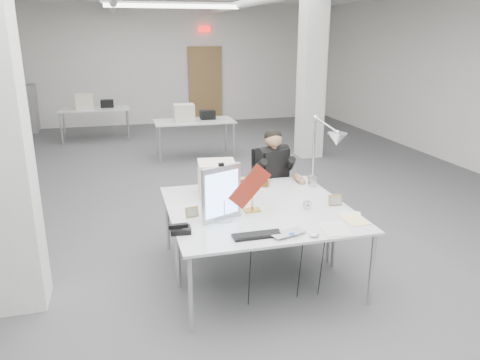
% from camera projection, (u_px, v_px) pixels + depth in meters
% --- Properties ---
extents(room_shell, '(10.04, 14.04, 3.24)m').
position_uv_depth(room_shell, '(215.00, 90.00, 6.48)').
color(room_shell, '#474749').
rests_on(room_shell, ground).
extents(desk_main, '(1.80, 0.90, 0.02)m').
position_uv_depth(desk_main, '(272.00, 225.00, 4.34)').
color(desk_main, silver).
rests_on(desk_main, room_shell).
extents(desk_second, '(1.80, 0.90, 0.02)m').
position_uv_depth(desk_second, '(246.00, 194.00, 5.16)').
color(desk_second, silver).
rests_on(desk_second, room_shell).
extents(bg_desk_a, '(1.60, 0.80, 0.02)m').
position_uv_depth(bg_desk_a, '(194.00, 121.00, 9.45)').
color(bg_desk_a, silver).
rests_on(bg_desk_a, room_shell).
extents(bg_desk_b, '(1.60, 0.80, 0.02)m').
position_uv_depth(bg_desk_b, '(94.00, 109.00, 10.99)').
color(bg_desk_b, silver).
rests_on(bg_desk_b, room_shell).
extents(filing_cabinet, '(0.45, 0.55, 1.20)m').
position_uv_depth(filing_cabinet, '(27.00, 109.00, 11.94)').
color(filing_cabinet, gray).
rests_on(filing_cabinet, room_shell).
extents(office_chair, '(0.73, 0.73, 1.17)m').
position_uv_depth(office_chair, '(271.00, 187.00, 5.89)').
color(office_chair, black).
rests_on(office_chair, room_shell).
extents(seated_person, '(0.60, 0.68, 0.84)m').
position_uv_depth(seated_person, '(273.00, 164.00, 5.75)').
color(seated_person, black).
rests_on(seated_person, office_chair).
extents(monitor, '(0.41, 0.21, 0.53)m').
position_uv_depth(monitor, '(222.00, 193.00, 4.36)').
color(monitor, '#B3B3B8').
rests_on(monitor, desk_main).
extents(pennant, '(0.41, 0.06, 0.44)m').
position_uv_depth(pennant, '(250.00, 187.00, 4.37)').
color(pennant, maroon).
rests_on(pennant, monitor).
extents(keyboard, '(0.44, 0.15, 0.02)m').
position_uv_depth(keyboard, '(257.00, 235.00, 4.06)').
color(keyboard, black).
rests_on(keyboard, desk_main).
extents(laptop, '(0.37, 0.30, 0.03)m').
position_uv_depth(laptop, '(292.00, 236.00, 4.05)').
color(laptop, silver).
rests_on(laptop, desk_main).
extents(mouse, '(0.11, 0.09, 0.04)m').
position_uv_depth(mouse, '(314.00, 235.00, 4.05)').
color(mouse, silver).
rests_on(mouse, desk_main).
extents(bankers_lamp, '(0.31, 0.20, 0.32)m').
position_uv_depth(bankers_lamp, '(252.00, 196.00, 4.60)').
color(bankers_lamp, '#E2C546').
rests_on(bankers_lamp, desk_main).
extents(desk_phone, '(0.19, 0.18, 0.05)m').
position_uv_depth(desk_phone, '(181.00, 230.00, 4.14)').
color(desk_phone, black).
rests_on(desk_phone, desk_main).
extents(picture_frame_left, '(0.13, 0.06, 0.10)m').
position_uv_depth(picture_frame_left, '(192.00, 212.00, 4.48)').
color(picture_frame_left, '#A58247').
rests_on(picture_frame_left, desk_main).
extents(picture_frame_right, '(0.15, 0.04, 0.11)m').
position_uv_depth(picture_frame_right, '(335.00, 200.00, 4.78)').
color(picture_frame_right, '#AA7B49').
rests_on(picture_frame_right, desk_main).
extents(desk_clock, '(0.09, 0.03, 0.09)m').
position_uv_depth(desk_clock, '(307.00, 204.00, 4.69)').
color(desk_clock, '#A4A4A9').
rests_on(desk_clock, desk_main).
extents(paper_stack_a, '(0.29, 0.37, 0.01)m').
position_uv_depth(paper_stack_a, '(335.00, 229.00, 4.21)').
color(paper_stack_a, silver).
rests_on(paper_stack_a, desk_main).
extents(paper_stack_b, '(0.21, 0.28, 0.01)m').
position_uv_depth(paper_stack_b, '(355.00, 220.00, 4.41)').
color(paper_stack_b, '#FDDD97').
rests_on(paper_stack_b, desk_main).
extents(paper_stack_c, '(0.23, 0.20, 0.01)m').
position_uv_depth(paper_stack_c, '(351.00, 214.00, 4.57)').
color(paper_stack_c, silver).
rests_on(paper_stack_c, desk_main).
extents(beige_monitor, '(0.44, 0.42, 0.37)m').
position_uv_depth(beige_monitor, '(217.00, 179.00, 5.06)').
color(beige_monitor, beige).
rests_on(beige_monitor, desk_second).
extents(architect_lamp, '(0.52, 0.76, 0.93)m').
position_uv_depth(architect_lamp, '(323.00, 152.00, 5.03)').
color(architect_lamp, '#B1B1B5').
rests_on(architect_lamp, desk_second).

